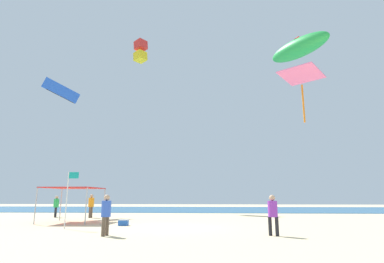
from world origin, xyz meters
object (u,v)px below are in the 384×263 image
(canopy_tent, at_px, (74,189))
(kite_box_red, at_px, (141,51))
(person_leftmost, at_px, (106,211))
(kite_diamond_pink, at_px, (301,77))
(cooler_box, at_px, (123,223))
(kite_parafoil_blue, at_px, (61,91))
(kite_inflatable_green, at_px, (299,48))
(person_central, at_px, (91,204))
(banner_flag, at_px, (69,193))
(person_rightmost, at_px, (273,212))
(person_near_tent, at_px, (56,205))

(canopy_tent, distance_m, kite_box_red, 28.08)
(person_leftmost, distance_m, kite_diamond_pink, 18.43)
(cooler_box, relative_size, kite_diamond_pink, 0.14)
(cooler_box, height_order, kite_parafoil_blue, kite_parafoil_blue)
(kite_inflatable_green, bearing_deg, canopy_tent, 89.69)
(cooler_box, bearing_deg, person_central, 124.54)
(canopy_tent, xyz_separation_m, banner_flag, (1.58, -4.09, -0.34))
(kite_diamond_pink, distance_m, kite_inflatable_green, 16.64)
(person_rightmost, xyz_separation_m, kite_parafoil_blue, (-18.35, 15.50, 11.50))
(banner_flag, xyz_separation_m, kite_box_red, (-2.19, 23.78, 20.36))
(canopy_tent, height_order, person_leftmost, canopy_tent)
(canopy_tent, relative_size, kite_inflatable_green, 0.40)
(person_central, xyz_separation_m, kite_box_red, (-0.06, 14.99, 21.11))
(person_central, bearing_deg, person_near_tent, -94.28)
(person_rightmost, relative_size, kite_parafoil_blue, 0.53)
(person_rightmost, bearing_deg, canopy_tent, 3.63)
(cooler_box, bearing_deg, canopy_tent, 152.78)
(kite_parafoil_blue, bearing_deg, person_leftmost, -92.79)
(person_rightmost, relative_size, banner_flag, 0.58)
(person_near_tent, relative_size, person_central, 0.93)
(kite_diamond_pink, bearing_deg, kite_parafoil_blue, -155.83)
(person_central, relative_size, kite_diamond_pink, 0.46)
(banner_flag, bearing_deg, cooler_box, 36.80)
(person_near_tent, height_order, person_central, person_central)
(person_rightmost, xyz_separation_m, banner_flag, (-10.57, 2.50, 0.83))
(kite_inflatable_green, bearing_deg, person_central, 80.03)
(person_central, relative_size, person_rightmost, 1.08)
(person_leftmost, distance_m, kite_parafoil_blue, 22.54)
(canopy_tent, distance_m, kite_inflatable_green, 31.79)
(person_central, xyz_separation_m, person_rightmost, (12.69, -11.30, -0.08))
(canopy_tent, bearing_deg, person_near_tent, 126.21)
(person_near_tent, xyz_separation_m, kite_parafoil_blue, (-2.51, 3.88, 11.49))
(kite_diamond_pink, bearing_deg, person_near_tent, -147.11)
(person_near_tent, xyz_separation_m, person_leftmost, (8.45, -12.11, -0.00))
(cooler_box, distance_m, kite_parafoil_blue, 19.56)
(person_leftmost, distance_m, person_rightmost, 7.40)
(person_leftmost, xyz_separation_m, person_rightmost, (7.38, 0.49, -0.01))
(kite_inflatable_green, bearing_deg, banner_flag, 98.37)
(person_near_tent, xyz_separation_m, kite_diamond_pink, (20.36, -2.20, 9.98))
(kite_diamond_pink, xyz_separation_m, kite_inflatable_green, (3.98, 13.29, 9.19))
(person_central, bearing_deg, kite_box_red, -178.10)
(person_near_tent, relative_size, kite_inflatable_green, 0.21)
(cooler_box, height_order, kite_diamond_pink, kite_diamond_pink)
(person_central, relative_size, banner_flag, 0.63)
(kite_diamond_pink, bearing_deg, person_rightmost, -76.58)
(person_central, height_order, kite_parafoil_blue, kite_parafoil_blue)
(person_central, distance_m, kite_parafoil_blue, 13.42)
(person_near_tent, bearing_deg, kite_box_red, -45.53)
(person_rightmost, bearing_deg, kite_parafoil_blue, -8.10)
(person_leftmost, height_order, kite_box_red, kite_box_red)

